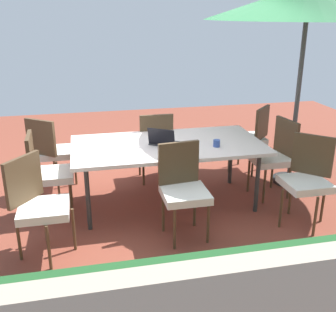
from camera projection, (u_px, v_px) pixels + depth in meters
The scene contains 13 objects.
ground_plane at pixel (168, 204), 4.98m from camera, with size 10.00×10.00×0.02m, color brown.
dining_table at pixel (168, 147), 4.73m from camera, with size 2.22×1.15×0.77m.
patio_umbrella at pixel (308, 3), 4.80m from camera, with size 2.49×2.49×2.54m.
chair_east at pixel (46, 170), 4.51m from camera, with size 0.46×0.46×0.98m.
chair_northwest at pixel (307, 176), 4.35m from camera, with size 0.59×0.59×0.98m.
chair_southwest at pixel (251, 135), 5.77m from camera, with size 0.59×0.59×0.98m.
chair_north at pixel (183, 186), 4.11m from camera, with size 0.47×0.48×0.98m.
chair_south at pixel (155, 143), 5.44m from camera, with size 0.46×0.46×0.98m.
chair_southeast at pixel (50, 149), 5.19m from camera, with size 0.58×0.58×0.98m.
chair_northeast at pixel (38, 202), 3.77m from camera, with size 0.58×0.58×0.98m.
chair_west at pixel (275, 154), 5.03m from camera, with size 0.49×0.48×0.98m.
laptop at pixel (163, 141), 4.66m from camera, with size 0.40×0.38×0.21m.
cup at pixel (217, 143), 4.60m from camera, with size 0.08×0.08×0.08m, color #334C99.
Camera 1 is at (0.96, 4.38, 2.24)m, focal length 43.11 mm.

